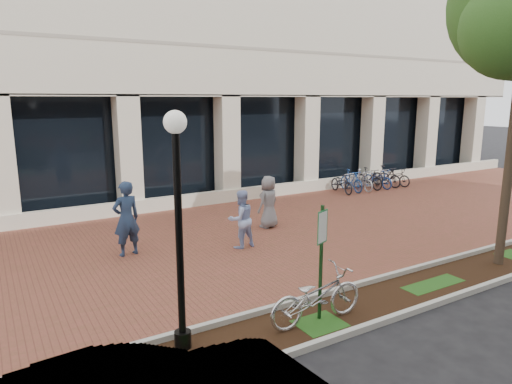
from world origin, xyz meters
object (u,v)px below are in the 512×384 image
parking_sign (322,247)px  pedestrian_right (269,202)px  pedestrian_mid (241,219)px  bike_rack_cluster (369,179)px  pedestrian_left (126,219)px  bollard (359,178)px  locked_bicycle (317,296)px  lamppost (179,219)px

parking_sign → pedestrian_right: parking_sign is taller
pedestrian_mid → bike_rack_cluster: bearing=-159.0°
pedestrian_left → bollard: size_ratio=2.19×
pedestrian_right → pedestrian_left: bearing=-15.9°
locked_bicycle → lamppost: bearing=81.5°
locked_bicycle → bollard: 13.56m
pedestrian_left → bike_rack_cluster: size_ratio=0.48×
lamppost → bike_rack_cluster: size_ratio=0.95×
pedestrian_right → bollard: pedestrian_right is taller
parking_sign → pedestrian_left: bearing=88.5°
parking_sign → pedestrian_mid: (0.80, 4.49, -0.61)m
pedestrian_mid → bollard: (8.93, 4.77, -0.35)m
bollard → parking_sign: bearing=-136.4°
pedestrian_mid → bike_rack_cluster: pedestrian_mid is taller
parking_sign → pedestrian_left: size_ratio=1.10×
parking_sign → lamppost: (-2.59, 0.39, 0.80)m
bike_rack_cluster → bollard: bearing=118.9°
pedestrian_right → bike_rack_cluster: bearing=-177.9°
locked_bicycle → pedestrian_right: bearing=-22.8°
pedestrian_mid → bollard: size_ratio=1.79×
locked_bicycle → pedestrian_left: size_ratio=0.99×
parking_sign → bollard: 13.46m
pedestrian_left → bollard: bearing=-172.0°
parking_sign → pedestrian_mid: size_ratio=1.36×
pedestrian_left → pedestrian_mid: size_ratio=1.23×
lamppost → pedestrian_left: bearing=84.4°
pedestrian_mid → pedestrian_right: 2.18m
parking_sign → pedestrian_right: (2.54, 5.79, -0.58)m
lamppost → pedestrian_right: (5.13, 5.41, -1.38)m
pedestrian_left → bike_rack_cluster: bearing=-174.2°
pedestrian_right → lamppost: bearing=26.5°
lamppost → pedestrian_left: lamppost is taller
pedestrian_mid → bike_rack_cluster: size_ratio=0.39×
lamppost → bollard: bearing=35.7°
pedestrian_left → parking_sign: bearing=101.2°
locked_bicycle → pedestrian_left: 5.87m
lamppost → pedestrian_right: bearing=46.5°
parking_sign → locked_bicycle: parking_sign is taller
lamppost → pedestrian_right: lamppost is taller
locked_bicycle → pedestrian_right: (2.68, 5.85, 0.32)m
pedestrian_left → pedestrian_mid: pedestrian_left is taller
pedestrian_right → bike_rack_cluster: pedestrian_right is taller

